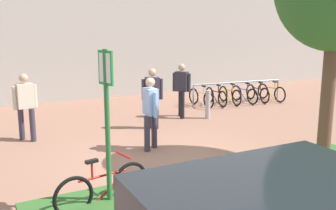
{
  "coord_description": "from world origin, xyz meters",
  "views": [
    {
      "loc": [
        -3.78,
        -7.07,
        2.88
      ],
      "look_at": [
        0.54,
        1.04,
        1.0
      ],
      "focal_mm": 41.48,
      "sensor_mm": 36.0,
      "label": 1
    }
  ],
  "objects_px": {
    "bike_rack_cluster": "(237,94)",
    "person_shirt_blue": "(151,109)",
    "bollard_steel": "(208,104)",
    "person_shirt_white": "(25,103)",
    "parking_sign_post": "(107,108)",
    "bike_at_sign": "(103,187)",
    "person_suited_dark": "(182,87)",
    "person_suited_navy": "(152,94)"
  },
  "relations": [
    {
      "from": "person_suited_dark",
      "to": "bike_rack_cluster",
      "type": "bearing_deg",
      "value": 18.54
    },
    {
      "from": "bike_rack_cluster",
      "to": "person_shirt_blue",
      "type": "bearing_deg",
      "value": -146.34
    },
    {
      "from": "parking_sign_post",
      "to": "bollard_steel",
      "type": "distance_m",
      "value": 6.7
    },
    {
      "from": "bollard_steel",
      "to": "person_suited_dark",
      "type": "height_order",
      "value": "person_suited_dark"
    },
    {
      "from": "person_shirt_white",
      "to": "bike_rack_cluster",
      "type": "bearing_deg",
      "value": 10.19
    },
    {
      "from": "person_shirt_white",
      "to": "person_suited_navy",
      "type": "height_order",
      "value": "same"
    },
    {
      "from": "parking_sign_post",
      "to": "person_shirt_white",
      "type": "relative_size",
      "value": 1.48
    },
    {
      "from": "bike_rack_cluster",
      "to": "person_suited_navy",
      "type": "xyz_separation_m",
      "value": [
        -4.44,
        -1.8,
        0.64
      ]
    },
    {
      "from": "parking_sign_post",
      "to": "bike_rack_cluster",
      "type": "distance_m",
      "value": 9.48
    },
    {
      "from": "person_shirt_blue",
      "to": "person_shirt_white",
      "type": "relative_size",
      "value": 1.0
    },
    {
      "from": "bike_rack_cluster",
      "to": "person_shirt_blue",
      "type": "height_order",
      "value": "person_shirt_blue"
    },
    {
      "from": "bike_rack_cluster",
      "to": "person_shirt_blue",
      "type": "distance_m",
      "value": 6.43
    },
    {
      "from": "person_suited_dark",
      "to": "bollard_steel",
      "type": "bearing_deg",
      "value": -38.14
    },
    {
      "from": "person_suited_navy",
      "to": "bollard_steel",
      "type": "bearing_deg",
      "value": 7.34
    },
    {
      "from": "bike_rack_cluster",
      "to": "person_suited_dark",
      "type": "xyz_separation_m",
      "value": [
        -3.03,
        -1.02,
        0.64
      ]
    },
    {
      "from": "bike_rack_cluster",
      "to": "bollard_steel",
      "type": "distance_m",
      "value": 2.82
    },
    {
      "from": "person_shirt_white",
      "to": "parking_sign_post",
      "type": "bearing_deg",
      "value": -82.93
    },
    {
      "from": "person_suited_dark",
      "to": "person_shirt_blue",
      "type": "bearing_deg",
      "value": -132.24
    },
    {
      "from": "person_shirt_blue",
      "to": "person_suited_navy",
      "type": "height_order",
      "value": "same"
    },
    {
      "from": "bike_rack_cluster",
      "to": "person_shirt_white",
      "type": "height_order",
      "value": "person_shirt_white"
    },
    {
      "from": "person_shirt_blue",
      "to": "person_suited_navy",
      "type": "xyz_separation_m",
      "value": [
        0.89,
        1.74,
        0.0
      ]
    },
    {
      "from": "bike_at_sign",
      "to": "person_shirt_blue",
      "type": "bearing_deg",
      "value": 50.29
    },
    {
      "from": "parking_sign_post",
      "to": "person_shirt_white",
      "type": "height_order",
      "value": "parking_sign_post"
    },
    {
      "from": "person_suited_dark",
      "to": "person_suited_navy",
      "type": "distance_m",
      "value": 1.62
    },
    {
      "from": "bike_at_sign",
      "to": "person_shirt_white",
      "type": "bearing_deg",
      "value": 96.19
    },
    {
      "from": "parking_sign_post",
      "to": "person_suited_dark",
      "type": "distance_m",
      "value": 6.55
    },
    {
      "from": "parking_sign_post",
      "to": "person_shirt_white",
      "type": "xyz_separation_m",
      "value": [
        -0.57,
        4.59,
        -0.68
      ]
    },
    {
      "from": "parking_sign_post",
      "to": "bike_at_sign",
      "type": "distance_m",
      "value": 1.32
    },
    {
      "from": "bike_at_sign",
      "to": "parking_sign_post",
      "type": "bearing_deg",
      "value": -39.48
    },
    {
      "from": "bike_rack_cluster",
      "to": "person_shirt_white",
      "type": "xyz_separation_m",
      "value": [
        -7.8,
        -1.4,
        0.64
      ]
    },
    {
      "from": "person_shirt_white",
      "to": "person_suited_dark",
      "type": "bearing_deg",
      "value": 4.62
    },
    {
      "from": "bollard_steel",
      "to": "person_shirt_white",
      "type": "relative_size",
      "value": 0.52
    },
    {
      "from": "person_shirt_white",
      "to": "person_suited_navy",
      "type": "bearing_deg",
      "value": -6.86
    },
    {
      "from": "bike_rack_cluster",
      "to": "person_shirt_blue",
      "type": "relative_size",
      "value": 2.17
    },
    {
      "from": "bike_rack_cluster",
      "to": "bollard_steel",
      "type": "relative_size",
      "value": 4.15
    },
    {
      "from": "person_suited_dark",
      "to": "bike_at_sign",
      "type": "bearing_deg",
      "value": -131.04
    },
    {
      "from": "bike_rack_cluster",
      "to": "parking_sign_post",
      "type": "bearing_deg",
      "value": -140.34
    },
    {
      "from": "bollard_steel",
      "to": "person_shirt_blue",
      "type": "xyz_separation_m",
      "value": [
        -2.96,
        -2.01,
        0.53
      ]
    },
    {
      "from": "person_shirt_blue",
      "to": "person_suited_navy",
      "type": "bearing_deg",
      "value": 62.96
    },
    {
      "from": "bike_at_sign",
      "to": "person_shirt_blue",
      "type": "xyz_separation_m",
      "value": [
        1.98,
        2.38,
        0.63
      ]
    },
    {
      "from": "person_suited_dark",
      "to": "person_shirt_blue",
      "type": "xyz_separation_m",
      "value": [
        -2.3,
        -2.53,
        0.0
      ]
    },
    {
      "from": "person_shirt_blue",
      "to": "person_shirt_white",
      "type": "xyz_separation_m",
      "value": [
        -2.47,
        2.15,
        0.0
      ]
    }
  ]
}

